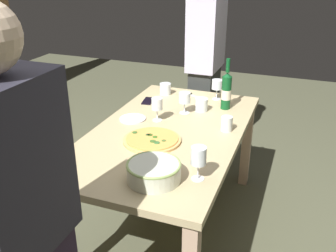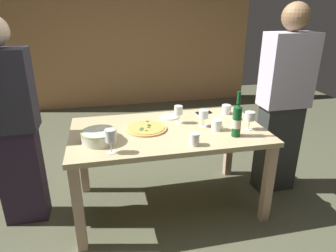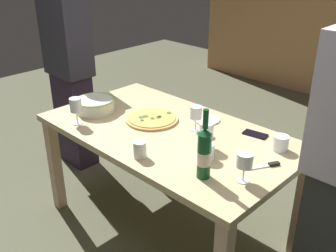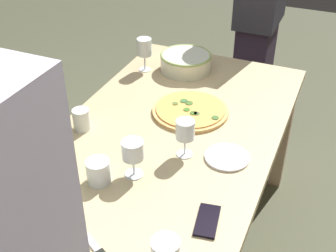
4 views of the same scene
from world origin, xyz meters
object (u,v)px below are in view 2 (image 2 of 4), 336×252
(wine_glass_near_pizza, at_px, (250,117))
(wine_glass_by_bottle, at_px, (178,111))
(cup_amber, at_px, (194,139))
(side_plate, at_px, (169,117))
(pizza, at_px, (146,128))
(serving_bowl, at_px, (99,136))
(pizza_knife, at_px, (240,120))
(wine_bottle, at_px, (237,120))
(wine_glass_far_left, at_px, (204,115))
(dining_table, at_px, (168,139))
(cup_spare, at_px, (217,125))
(cup_ceramic, at_px, (226,109))
(person_guest_left, at_px, (283,102))
(wine_glass_far_right, at_px, (111,137))
(cell_phone, at_px, (204,113))
(person_host, at_px, (12,126))

(wine_glass_near_pizza, distance_m, wine_glass_by_bottle, 0.60)
(cup_amber, bearing_deg, side_plate, 94.36)
(pizza, distance_m, wine_glass_near_pizza, 0.86)
(serving_bowl, distance_m, pizza_knife, 1.25)
(pizza, xyz_separation_m, wine_bottle, (0.67, -0.29, 0.13))
(wine_glass_far_left, bearing_deg, wine_bottle, -52.93)
(dining_table, bearing_deg, side_plate, 74.94)
(cup_spare, relative_size, pizza_knife, 0.52)
(cup_ceramic, bearing_deg, side_plate, 177.56)
(person_guest_left, bearing_deg, wine_glass_far_right, 10.93)
(wine_glass_near_pizza, distance_m, pizza_knife, 0.23)
(serving_bowl, height_order, person_guest_left, person_guest_left)
(pizza, height_order, cup_spare, cup_spare)
(dining_table, bearing_deg, pizza_knife, 4.71)
(cell_phone, relative_size, person_host, 0.09)
(pizza, bearing_deg, wine_glass_by_bottle, 16.51)
(cup_spare, height_order, side_plate, cup_spare)
(wine_glass_by_bottle, distance_m, person_host, 1.33)
(cup_ceramic, distance_m, person_guest_left, 0.51)
(wine_glass_by_bottle, height_order, wine_glass_far_left, wine_glass_by_bottle)
(side_plate, bearing_deg, cup_amber, -85.64)
(pizza, xyz_separation_m, wine_glass_far_right, (-0.30, -0.37, 0.11))
(wine_glass_near_pizza, bearing_deg, dining_table, 167.30)
(dining_table, distance_m, wine_glass_far_right, 0.62)
(wine_glass_near_pizza, bearing_deg, serving_bowl, 179.53)
(cup_spare, bearing_deg, person_guest_left, 13.76)
(wine_glass_near_pizza, bearing_deg, cell_phone, 116.41)
(cup_amber, bearing_deg, person_host, 162.04)
(cup_amber, height_order, side_plate, cup_amber)
(wine_glass_far_left, relative_size, cell_phone, 1.04)
(wine_glass_by_bottle, height_order, cup_amber, wine_glass_by_bottle)
(pizza, distance_m, wine_glass_far_left, 0.49)
(dining_table, bearing_deg, wine_glass_far_left, -1.23)
(cup_spare, bearing_deg, wine_glass_by_bottle, 139.89)
(wine_glass_near_pizza, bearing_deg, wine_glass_by_bottle, 153.37)
(wine_glass_far_left, height_order, cell_phone, wine_glass_far_left)
(side_plate, height_order, pizza_knife, pizza_knife)
(wine_glass_near_pizza, xyz_separation_m, cup_spare, (-0.27, 0.04, -0.07))
(dining_table, xyz_separation_m, wine_bottle, (0.49, -0.25, 0.23))
(cup_ceramic, xyz_separation_m, person_host, (-1.84, -0.17, 0.05))
(wine_glass_by_bottle, xyz_separation_m, cell_phone, (0.30, 0.20, -0.11))
(wine_bottle, bearing_deg, pizza_knife, 59.99)
(wine_glass_near_pizza, distance_m, cup_amber, 0.57)
(dining_table, relative_size, cell_phone, 11.11)
(wine_glass_near_pizza, relative_size, side_plate, 0.87)
(dining_table, bearing_deg, wine_glass_near_pizza, -12.70)
(wine_glass_near_pizza, xyz_separation_m, wine_glass_by_bottle, (-0.54, 0.27, 0.00))
(wine_glass_far_right, distance_m, person_host, 0.85)
(dining_table, xyz_separation_m, cup_spare, (0.39, -0.11, 0.14))
(serving_bowl, distance_m, wine_bottle, 1.06)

